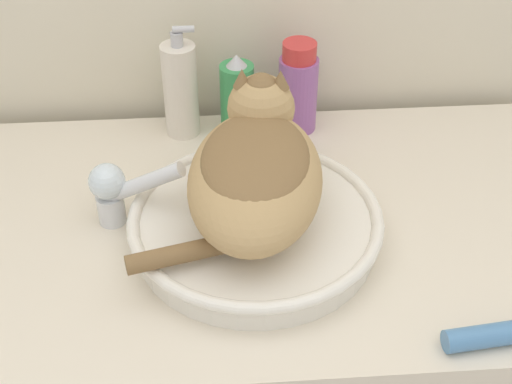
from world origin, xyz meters
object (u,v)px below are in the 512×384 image
cat (255,166)px  spray_bottle_trigger (237,97)px  mouthwash_bottle (298,89)px  soap_pump_bottle (181,89)px  cream_tube (495,335)px  faucet (116,189)px

cat → spray_bottle_trigger: (-0.01, 0.30, -0.06)m
cat → mouthwash_bottle: bearing=-10.3°
soap_pump_bottle → cream_tube: soap_pump_bottle is taller
spray_bottle_trigger → mouthwash_bottle: mouthwash_bottle is taller
faucet → soap_pump_bottle: bearing=84.3°
cream_tube → cat: bearing=141.3°
cat → spray_bottle_trigger: cat is taller
spray_bottle_trigger → cream_tube: spray_bottle_trigger is taller
faucet → mouthwash_bottle: mouthwash_bottle is taller
faucet → soap_pump_bottle: 0.27m
faucet → cream_tube: bearing=-13.6°
faucet → mouthwash_bottle: (0.31, 0.26, 0.02)m
faucet → cat: bearing=3.7°
cat → cream_tube: 0.40m
cream_tube → faucet: bearing=151.0°
cat → faucet: (-0.21, 0.04, -0.07)m
cat → faucet: 0.23m
cream_tube → mouthwash_bottle: bearing=110.4°
mouthwash_bottle → soap_pump_bottle: size_ratio=0.82×
spray_bottle_trigger → soap_pump_bottle: 0.10m
mouthwash_bottle → cream_tube: 0.58m
spray_bottle_trigger → mouthwash_bottle: (0.11, -0.00, 0.01)m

